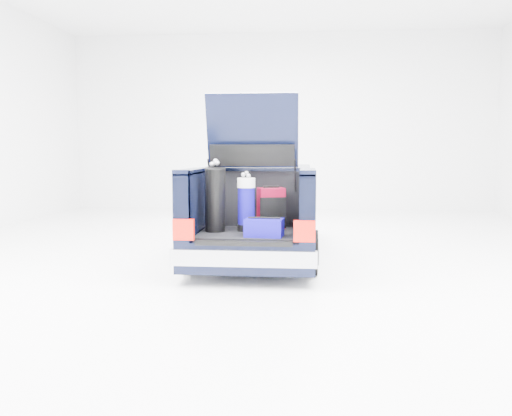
# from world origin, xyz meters

# --- Properties ---
(ground) EXTENTS (14.00, 14.00, 0.00)m
(ground) POSITION_xyz_m (0.00, 0.00, 0.00)
(ground) COLOR white
(ground) RESTS_ON ground
(car) EXTENTS (1.87, 4.65, 2.47)m
(car) POSITION_xyz_m (-0.00, 0.11, 0.67)
(car) COLOR black
(car) RESTS_ON ground
(red_suitcase) EXTENTS (0.41, 0.35, 0.60)m
(red_suitcase) POSITION_xyz_m (0.27, -1.09, 0.88)
(red_suitcase) COLOR #640318
(red_suitcase) RESTS_ON car
(black_golf_bag) EXTENTS (0.36, 0.44, 0.97)m
(black_golf_bag) POSITION_xyz_m (-0.45, -1.54, 1.04)
(black_golf_bag) COLOR black
(black_golf_bag) RESTS_ON car
(blue_golf_bag) EXTENTS (0.30, 0.30, 0.81)m
(blue_golf_bag) POSITION_xyz_m (-0.05, -1.40, 0.97)
(blue_golf_bag) COLOR black
(blue_golf_bag) RESTS_ON car
(blue_duffel) EXTENTS (0.50, 0.35, 0.25)m
(blue_duffel) POSITION_xyz_m (0.23, -1.85, 0.71)
(blue_duffel) COLOR #0D0578
(blue_duffel) RESTS_ON car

